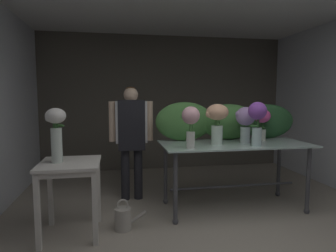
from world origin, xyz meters
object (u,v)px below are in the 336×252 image
(vase_lilac_lilies, at_px, (245,121))
(vase_white_roses_tall, at_px, (56,131))
(watering_can, at_px, (123,218))
(vase_fuchsia_tulips, at_px, (262,120))
(side_table_white, at_px, (70,173))
(vase_violet_hydrangea, at_px, (257,119))
(vase_blush_anemones, at_px, (191,121))
(florist, at_px, (131,131))
(display_table_glass, at_px, (234,154))
(vase_peach_dahlias, at_px, (217,119))

(vase_lilac_lilies, distance_m, vase_white_roses_tall, 2.25)
(vase_white_roses_tall, distance_m, watering_can, 1.18)
(vase_fuchsia_tulips, distance_m, vase_lilac_lilies, 0.32)
(side_table_white, bearing_deg, vase_violet_hydrangea, 2.94)
(vase_blush_anemones, bearing_deg, vase_lilac_lilies, 19.13)
(vase_violet_hydrangea, distance_m, watering_can, 1.91)
(vase_violet_hydrangea, bearing_deg, vase_white_roses_tall, -177.24)
(florist, relative_size, vase_blush_anemones, 3.31)
(florist, distance_m, vase_violet_hydrangea, 1.69)
(side_table_white, distance_m, vase_fuchsia_tulips, 2.49)
(display_table_glass, relative_size, side_table_white, 2.40)
(vase_white_roses_tall, bearing_deg, watering_can, 1.05)
(vase_blush_anemones, relative_size, watering_can, 1.36)
(display_table_glass, height_order, florist, florist)
(vase_peach_dahlias, bearing_deg, side_table_white, -170.04)
(florist, bearing_deg, vase_lilac_lilies, -22.68)
(vase_peach_dahlias, bearing_deg, watering_can, -166.18)
(vase_lilac_lilies, distance_m, vase_violet_hydrangea, 0.27)
(side_table_white, xyz_separation_m, vase_violet_hydrangea, (2.13, 0.11, 0.53))
(florist, xyz_separation_m, vase_blush_anemones, (0.62, -0.86, 0.19))
(vase_violet_hydrangea, relative_size, vase_white_roses_tall, 0.95)
(display_table_glass, height_order, vase_blush_anemones, vase_blush_anemones)
(display_table_glass, height_order, vase_lilac_lilies, vase_lilac_lilies)
(vase_blush_anemones, xyz_separation_m, watering_can, (-0.77, -0.09, -1.04))
(vase_peach_dahlias, xyz_separation_m, vase_white_roses_tall, (-1.82, -0.30, -0.07))
(side_table_white, relative_size, vase_peach_dahlias, 1.56)
(vase_fuchsia_tulips, bearing_deg, vase_white_roses_tall, -168.77)
(vase_peach_dahlias, bearing_deg, vase_white_roses_tall, -170.72)
(display_table_glass, height_order, vase_white_roses_tall, vase_white_roses_tall)
(florist, bearing_deg, watering_can, -98.95)
(side_table_white, bearing_deg, vase_white_roses_tall, 179.62)
(florist, relative_size, vase_violet_hydrangea, 3.01)
(vase_fuchsia_tulips, height_order, watering_can, vase_fuchsia_tulips)
(display_table_glass, distance_m, vase_peach_dahlias, 0.53)
(vase_blush_anemones, xyz_separation_m, vase_peach_dahlias, (0.38, 0.20, 0.00))
(vase_lilac_lilies, height_order, watering_can, vase_lilac_lilies)
(vase_peach_dahlias, bearing_deg, vase_lilac_lilies, 10.28)
(display_table_glass, bearing_deg, watering_can, -165.60)
(side_table_white, bearing_deg, florist, 54.42)
(florist, bearing_deg, side_table_white, -125.58)
(side_table_white, height_order, vase_peach_dahlias, vase_peach_dahlias)
(vase_peach_dahlias, bearing_deg, vase_fuchsia_tulips, 16.20)
(side_table_white, relative_size, watering_can, 2.21)
(vase_violet_hydrangea, xyz_separation_m, watering_can, (-1.59, -0.10, -1.06))
(vase_peach_dahlias, height_order, vase_white_roses_tall, vase_peach_dahlias)
(vase_fuchsia_tulips, height_order, vase_lilac_lilies, vase_lilac_lilies)
(vase_lilac_lilies, xyz_separation_m, watering_can, (-1.56, -0.36, -1.02))
(vase_violet_hydrangea, bearing_deg, vase_fuchsia_tulips, 55.60)
(display_table_glass, bearing_deg, vase_fuchsia_tulips, 15.74)
(side_table_white, height_order, vase_violet_hydrangea, vase_violet_hydrangea)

